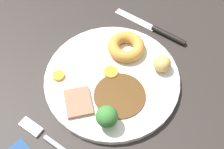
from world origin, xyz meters
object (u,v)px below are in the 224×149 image
at_px(meat_slice_main, 78,102).
at_px(dinner_plate, 112,79).
at_px(carrot_coin_back, 59,76).
at_px(fork, 51,141).
at_px(roast_potato_left, 162,63).
at_px(broccoli_floret, 107,117).
at_px(yorkshire_pudding, 126,47).
at_px(knife, 156,29).
at_px(carrot_coin_front, 112,71).

bearing_deg(meat_slice_main, dinner_plate, -12.50).
xyz_separation_m(carrot_coin_back, fork, (-0.11, -0.07, -0.01)).
distance_m(dinner_plate, roast_potato_left, 0.11).
distance_m(carrot_coin_back, broccoli_floret, 0.14).
bearing_deg(yorkshire_pudding, meat_slice_main, 178.68).
bearing_deg(yorkshire_pudding, knife, -11.28).
height_order(yorkshire_pudding, roast_potato_left, roast_potato_left).
distance_m(carrot_coin_back, knife, 0.25).
xyz_separation_m(roast_potato_left, broccoli_floret, (-0.16, 0.02, 0.01)).
distance_m(dinner_plate, knife, 0.17).
distance_m(fork, knife, 0.34).
height_order(fork, knife, knife).
distance_m(meat_slice_main, broccoli_floret, 0.07).
distance_m(carrot_coin_front, fork, 0.18).
bearing_deg(broccoli_floret, roast_potato_left, -7.07).
xyz_separation_m(meat_slice_main, carrot_coin_front, (0.10, -0.01, -0.00)).
xyz_separation_m(yorkshire_pudding, fork, (-0.25, 0.00, -0.02)).
xyz_separation_m(roast_potato_left, carrot_coin_front, (-0.07, 0.08, -0.01)).
bearing_deg(yorkshire_pudding, broccoli_floret, -158.05).
distance_m(meat_slice_main, carrot_coin_front, 0.10).
relative_size(dinner_plate, carrot_coin_back, 11.22).
height_order(yorkshire_pudding, fork, yorkshire_pudding).
bearing_deg(meat_slice_main, broccoli_floret, -91.54).
xyz_separation_m(roast_potato_left, knife, (0.10, 0.07, -0.03)).
bearing_deg(dinner_plate, broccoli_floret, -150.26).
relative_size(yorkshire_pudding, carrot_coin_back, 3.24).
height_order(dinner_plate, carrot_coin_back, carrot_coin_back).
bearing_deg(carrot_coin_back, meat_slice_main, -109.35).
bearing_deg(carrot_coin_back, carrot_coin_front, -49.15).
height_order(meat_slice_main, fork, meat_slice_main).
relative_size(yorkshire_pudding, fork, 0.52).
relative_size(carrot_coin_front, carrot_coin_back, 1.18).
bearing_deg(meat_slice_main, carrot_coin_back, 70.65).
bearing_deg(carrot_coin_back, roast_potato_left, -49.45).
bearing_deg(broccoli_floret, carrot_coin_back, 79.16).
bearing_deg(fork, yorkshire_pudding, -90.34).
height_order(dinner_plate, fork, dinner_plate).
relative_size(broccoli_floret, fork, 0.31).
bearing_deg(broccoli_floret, dinner_plate, 29.74).
bearing_deg(fork, dinner_plate, -95.53).
xyz_separation_m(meat_slice_main, roast_potato_left, (0.16, -0.09, 0.01)).
height_order(carrot_coin_front, carrot_coin_back, same).
distance_m(carrot_coin_front, knife, 0.16).
height_order(carrot_coin_front, broccoli_floret, broccoli_floret).
distance_m(roast_potato_left, broccoli_floret, 0.17).
bearing_deg(carrot_coin_back, knife, -22.07).
distance_m(dinner_plate, broccoli_floret, 0.11).
bearing_deg(dinner_plate, meat_slice_main, 167.50).
height_order(carrot_coin_back, knife, carrot_coin_back).
distance_m(meat_slice_main, fork, 0.09).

